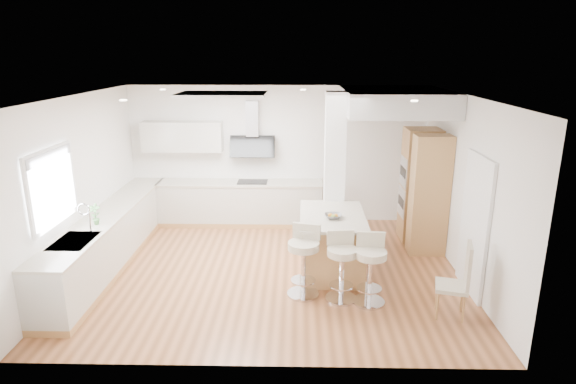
{
  "coord_description": "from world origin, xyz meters",
  "views": [
    {
      "loc": [
        0.42,
        -7.17,
        3.42
      ],
      "look_at": [
        0.26,
        0.4,
        1.22
      ],
      "focal_mm": 30.0,
      "sensor_mm": 36.0,
      "label": 1
    }
  ],
  "objects_px": {
    "bar_stool_b": "(342,263)",
    "peninsula": "(332,242)",
    "bar_stool_c": "(370,265)",
    "dining_chair": "(460,278)",
    "bar_stool_a": "(304,257)"
  },
  "relations": [
    {
      "from": "peninsula",
      "to": "bar_stool_a",
      "type": "xyz_separation_m",
      "value": [
        -0.46,
        -0.86,
        0.11
      ]
    },
    {
      "from": "bar_stool_a",
      "to": "dining_chair",
      "type": "xyz_separation_m",
      "value": [
        2.05,
        -0.57,
        -0.03
      ]
    },
    {
      "from": "bar_stool_c",
      "to": "dining_chair",
      "type": "height_order",
      "value": "dining_chair"
    },
    {
      "from": "bar_stool_b",
      "to": "peninsula",
      "type": "bearing_deg",
      "value": 88.11
    },
    {
      "from": "bar_stool_a",
      "to": "peninsula",
      "type": "bearing_deg",
      "value": 76.6
    },
    {
      "from": "dining_chair",
      "to": "bar_stool_a",
      "type": "bearing_deg",
      "value": 178.79
    },
    {
      "from": "peninsula",
      "to": "bar_stool_a",
      "type": "height_order",
      "value": "bar_stool_a"
    },
    {
      "from": "bar_stool_c",
      "to": "dining_chair",
      "type": "xyz_separation_m",
      "value": [
        1.12,
        -0.36,
        -0.01
      ]
    },
    {
      "from": "peninsula",
      "to": "bar_stool_a",
      "type": "bearing_deg",
      "value": -117.57
    },
    {
      "from": "bar_stool_b",
      "to": "bar_stool_c",
      "type": "distance_m",
      "value": 0.4
    },
    {
      "from": "bar_stool_a",
      "to": "bar_stool_b",
      "type": "height_order",
      "value": "bar_stool_a"
    },
    {
      "from": "peninsula",
      "to": "bar_stool_c",
      "type": "distance_m",
      "value": 1.17
    },
    {
      "from": "bar_stool_a",
      "to": "dining_chair",
      "type": "height_order",
      "value": "dining_chair"
    },
    {
      "from": "bar_stool_b",
      "to": "dining_chair",
      "type": "bearing_deg",
      "value": -22.68
    },
    {
      "from": "peninsula",
      "to": "bar_stool_c",
      "type": "xyz_separation_m",
      "value": [
        0.46,
        -1.07,
        0.09
      ]
    }
  ]
}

